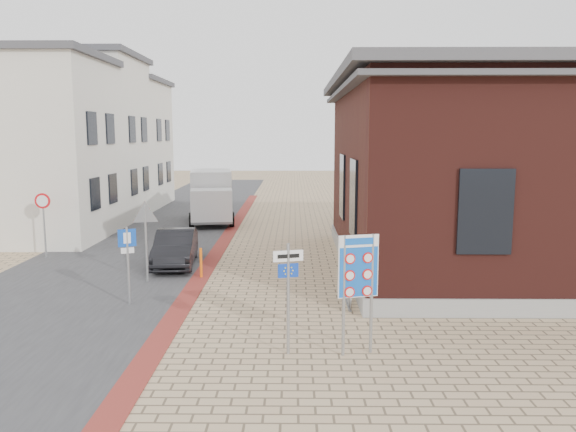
% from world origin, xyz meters
% --- Properties ---
extents(ground, '(120.00, 120.00, 0.00)m').
position_xyz_m(ground, '(0.00, 0.00, 0.00)').
color(ground, tan).
rests_on(ground, ground).
extents(road_strip, '(7.00, 60.00, 0.02)m').
position_xyz_m(road_strip, '(-5.50, 15.00, 0.01)').
color(road_strip, '#38383A').
rests_on(road_strip, ground).
extents(curb_strip, '(0.60, 40.00, 0.02)m').
position_xyz_m(curb_strip, '(-2.00, 10.00, 0.01)').
color(curb_strip, maroon).
rests_on(curb_strip, ground).
extents(brick_building, '(13.00, 13.00, 6.80)m').
position_xyz_m(brick_building, '(8.99, 7.00, 3.49)').
color(brick_building, gray).
rests_on(brick_building, ground).
extents(townhouse_near, '(7.40, 6.40, 8.30)m').
position_xyz_m(townhouse_near, '(-10.99, 12.00, 4.17)').
color(townhouse_near, silver).
rests_on(townhouse_near, ground).
extents(townhouse_mid, '(7.40, 6.40, 9.10)m').
position_xyz_m(townhouse_mid, '(-10.99, 18.00, 4.57)').
color(townhouse_mid, silver).
rests_on(townhouse_mid, ground).
extents(townhouse_far, '(7.40, 6.40, 8.30)m').
position_xyz_m(townhouse_far, '(-10.99, 24.00, 4.17)').
color(townhouse_far, silver).
rests_on(townhouse_far, ground).
extents(bike_rack, '(0.08, 1.80, 0.60)m').
position_xyz_m(bike_rack, '(2.65, 2.20, 0.26)').
color(bike_rack, slate).
rests_on(bike_rack, ground).
extents(sedan, '(1.74, 4.03, 1.29)m').
position_xyz_m(sedan, '(-3.20, 6.82, 0.64)').
color(sedan, black).
rests_on(sedan, ground).
extents(box_truck, '(2.87, 5.56, 2.78)m').
position_xyz_m(box_truck, '(-3.34, 16.88, 1.43)').
color(box_truck, slate).
rests_on(box_truck, ground).
extents(border_sign, '(0.89, 0.28, 2.65)m').
position_xyz_m(border_sign, '(2.50, -1.50, 1.90)').
color(border_sign, gray).
rests_on(border_sign, ground).
extents(essen_sign, '(0.65, 0.22, 2.45)m').
position_xyz_m(essen_sign, '(1.00, -1.50, 1.62)').
color(essen_sign, gray).
rests_on(essen_sign, ground).
extents(parking_sign, '(0.47, 0.23, 2.23)m').
position_xyz_m(parking_sign, '(-3.50, 2.00, 1.49)').
color(parking_sign, gray).
rests_on(parking_sign, ground).
extents(yield_sign, '(0.90, 0.32, 2.61)m').
position_xyz_m(yield_sign, '(-3.62, 4.43, 2.00)').
color(yield_sign, gray).
rests_on(yield_sign, ground).
extents(speed_sign, '(0.59, 0.07, 2.52)m').
position_xyz_m(speed_sign, '(-8.50, 8.00, 1.70)').
color(speed_sign, gray).
rests_on(speed_sign, ground).
extents(bollard, '(0.12, 0.12, 1.01)m').
position_xyz_m(bollard, '(-1.97, 5.00, 0.50)').
color(bollard, orange).
rests_on(bollard, ground).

